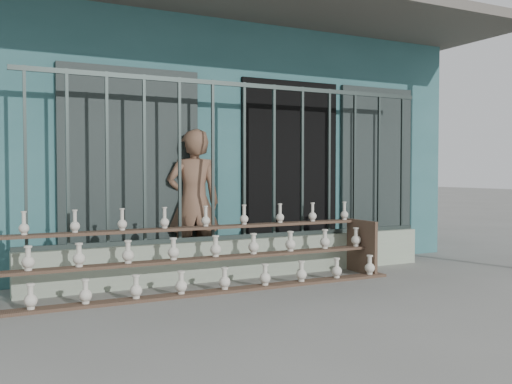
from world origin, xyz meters
name	(u,v)px	position (x,y,z in m)	size (l,w,h in m)	color
ground	(303,300)	(0.00, 0.00, 0.00)	(60.00, 60.00, 0.00)	slate
workshop_building	(165,147)	(0.00, 4.23, 1.62)	(7.40, 6.60, 3.21)	#306366
parapet_wall	(244,258)	(0.00, 1.30, 0.23)	(5.00, 0.20, 0.45)	#9AA991
security_fence	(244,161)	(0.00, 1.30, 1.35)	(5.00, 0.04, 1.80)	#283330
shelf_rack	(195,256)	(-0.77, 0.89, 0.36)	(4.50, 0.68, 0.85)	brown
elderly_woman	(194,203)	(-0.49, 1.65, 0.86)	(0.63, 0.41, 1.72)	brown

